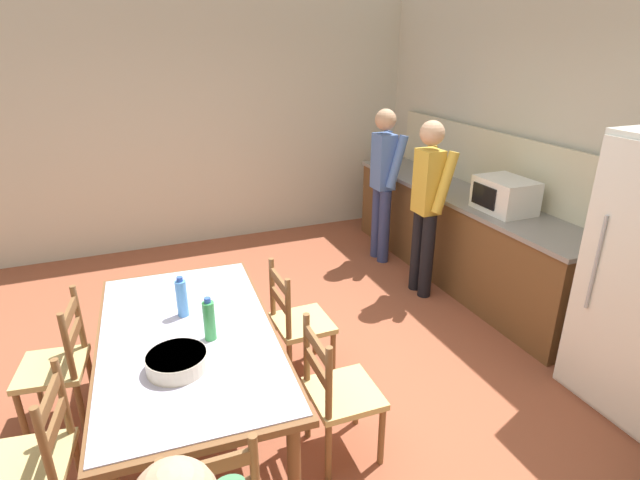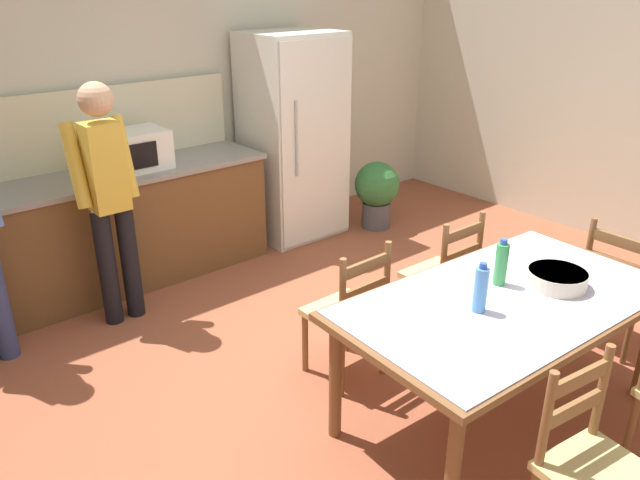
{
  "view_description": "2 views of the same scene",
  "coord_description": "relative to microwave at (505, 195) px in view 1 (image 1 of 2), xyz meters",
  "views": [
    {
      "loc": [
        2.83,
        -0.96,
        2.4
      ],
      "look_at": [
        0.08,
        0.16,
        1.2
      ],
      "focal_mm": 28.0,
      "sensor_mm": 36.0,
      "label": 1
    },
    {
      "loc": [
        -2.46,
        -2.33,
        2.36
      ],
      "look_at": [
        -0.4,
        0.13,
        0.97
      ],
      "focal_mm": 35.0,
      "sensor_mm": 36.0,
      "label": 2
    }
  ],
  "objects": [
    {
      "name": "kitchen_counter",
      "position": [
        -0.6,
        0.02,
        -0.62
      ],
      "size": [
        3.28,
        0.66,
        0.94
      ],
      "color": "brown",
      "rests_on": "ground"
    },
    {
      "name": "dining_table",
      "position": [
        0.71,
        -2.94,
        -0.4
      ],
      "size": [
        1.92,
        1.13,
        0.76
      ],
      "rotation": [
        0.0,
        0.0,
        -0.06
      ],
      "color": "brown",
      "rests_on": "ground"
    },
    {
      "name": "person_at_sink",
      "position": [
        -1.33,
        -0.5,
        -0.12
      ],
      "size": [
        0.43,
        0.3,
        1.71
      ],
      "rotation": [
        0.0,
        0.0,
        1.57
      ],
      "color": "navy",
      "rests_on": "ground"
    },
    {
      "name": "counter_splashback",
      "position": [
        -0.6,
        0.33,
        0.15
      ],
      "size": [
        3.24,
        0.03,
        0.6
      ],
      "primitive_type": "cube",
      "color": "beige",
      "rests_on": "kitchen_counter"
    },
    {
      "name": "chair_side_far_left",
      "position": [
        0.34,
        -2.11,
        -0.65
      ],
      "size": [
        0.42,
        0.4,
        0.91
      ],
      "rotation": [
        0.0,
        0.0,
        3.15
      ],
      "color": "brown",
      "rests_on": "ground"
    },
    {
      "name": "ground_plane",
      "position": [
        0.54,
        -2.21,
        -1.09
      ],
      "size": [
        8.32,
        8.32,
        0.0
      ],
      "primitive_type": "plane",
      "color": "brown"
    },
    {
      "name": "bottle_off_centre",
      "position": [
        0.81,
        -2.82,
        -0.2
      ],
      "size": [
        0.07,
        0.07,
        0.27
      ],
      "color": "green",
      "rests_on": "dining_table"
    },
    {
      "name": "wall_back",
      "position": [
        0.54,
        0.45,
        0.36
      ],
      "size": [
        6.52,
        0.12,
        2.9
      ],
      "primitive_type": "cube",
      "color": "beige",
      "rests_on": "ground"
    },
    {
      "name": "person_at_counter",
      "position": [
        -0.44,
        -0.52,
        -0.12
      ],
      "size": [
        0.43,
        0.3,
        1.72
      ],
      "rotation": [
        0.0,
        0.0,
        1.57
      ],
      "color": "black",
      "rests_on": "ground"
    },
    {
      "name": "wall_left",
      "position": [
        -2.72,
        -2.21,
        0.36
      ],
      "size": [
        0.12,
        5.2,
        2.9
      ],
      "primitive_type": "cube",
      "color": "beige",
      "rests_on": "ground"
    },
    {
      "name": "bottle_near_centre",
      "position": [
        0.48,
        -2.93,
        -0.2
      ],
      "size": [
        0.07,
        0.07,
        0.27
      ],
      "color": "#4C8ED6",
      "rests_on": "dining_table"
    },
    {
      "name": "chair_side_near_left",
      "position": [
        0.25,
        -3.72,
        -0.65
      ],
      "size": [
        0.47,
        0.45,
        0.91
      ],
      "rotation": [
        0.0,
        0.0,
        -0.14
      ],
      "color": "brown",
      "rests_on": "ground"
    },
    {
      "name": "chair_side_far_right",
      "position": [
        1.18,
        -2.16,
        -0.65
      ],
      "size": [
        0.43,
        0.41,
        0.91
      ],
      "rotation": [
        0.0,
        0.0,
        3.12
      ],
      "color": "brown",
      "rests_on": "ground"
    },
    {
      "name": "microwave",
      "position": [
        0.0,
        0.0,
        0.0
      ],
      "size": [
        0.5,
        0.39,
        0.3
      ],
      "color": "white",
      "rests_on": "kitchen_counter"
    },
    {
      "name": "chair_side_near_right",
      "position": [
        1.09,
        -3.77,
        -0.65
      ],
      "size": [
        0.48,
        0.46,
        0.91
      ],
      "rotation": [
        0.0,
        0.0,
        -0.15
      ],
      "color": "brown",
      "rests_on": "ground"
    },
    {
      "name": "serving_bowl",
      "position": [
        1.04,
        -3.04,
        -0.27
      ],
      "size": [
        0.32,
        0.32,
        0.09
      ],
      "color": "beige",
      "rests_on": "dining_table"
    }
  ]
}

